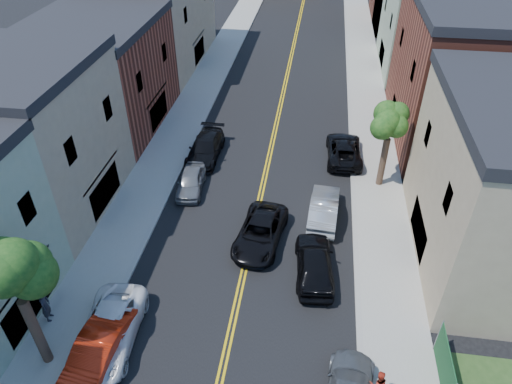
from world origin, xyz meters
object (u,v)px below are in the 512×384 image
at_px(black_car_left, 205,148).
at_px(red_sedan, 97,353).
at_px(black_car_right, 315,263).
at_px(dark_car_right_far, 344,150).
at_px(pedestrian_right, 378,384).
at_px(grey_car_left, 191,181).
at_px(black_suv_lane, 260,232).
at_px(pedestrian_left, 45,306).
at_px(white_pickup, 108,332).
at_px(silver_car_right, 324,208).

bearing_deg(black_car_left, red_sedan, -91.58).
bearing_deg(black_car_right, dark_car_right_far, -103.16).
relative_size(dark_car_right_far, pedestrian_right, 3.50).
distance_m(grey_car_left, black_car_right, 10.82).
xyz_separation_m(red_sedan, black_car_left, (0.80, 17.69, -0.04)).
height_order(black_suv_lane, pedestrian_right, pedestrian_right).
bearing_deg(red_sedan, black_car_left, 92.48).
distance_m(grey_car_left, pedestrian_left, 12.30).
distance_m(pedestrian_left, pedestrian_right, 15.72).
height_order(black_car_left, black_car_right, black_car_right).
xyz_separation_m(black_car_right, black_suv_lane, (-3.23, 2.15, -0.11)).
xyz_separation_m(dark_car_right_far, pedestrian_left, (-14.42, -17.00, 0.33)).
relative_size(red_sedan, dark_car_right_far, 0.93).
relative_size(red_sedan, grey_car_left, 1.22).
distance_m(red_sedan, pedestrian_left, 3.96).
distance_m(black_car_left, black_car_right, 13.74).
relative_size(white_pickup, silver_car_right, 1.14).
bearing_deg(pedestrian_left, silver_car_right, -68.16).
bearing_deg(white_pickup, red_sedan, -93.60).
distance_m(red_sedan, white_pickup, 1.20).
distance_m(grey_car_left, dark_car_right_far, 11.59).
relative_size(black_car_left, dark_car_right_far, 1.00).
bearing_deg(black_car_right, pedestrian_left, 16.00).
height_order(grey_car_left, pedestrian_left, pedestrian_left).
height_order(silver_car_right, pedestrian_right, pedestrian_right).
relative_size(grey_car_left, black_car_right, 0.82).
bearing_deg(black_car_right, black_car_left, -56.91).
bearing_deg(black_car_left, pedestrian_left, -104.03).
height_order(black_suv_lane, pedestrian_left, pedestrian_left).
distance_m(dark_car_right_far, pedestrian_left, 22.29).
xyz_separation_m(grey_car_left, silver_car_right, (8.93, -1.81, 0.11)).
height_order(grey_car_left, silver_car_right, silver_car_right).
relative_size(black_car_right, black_suv_lane, 0.94).
bearing_deg(dark_car_right_far, white_pickup, 55.93).
bearing_deg(pedestrian_left, black_car_left, -29.83).
xyz_separation_m(silver_car_right, pedestrian_left, (-13.11, -9.76, 0.27)).
distance_m(silver_car_right, black_suv_lane, 4.51).
distance_m(dark_car_right_far, pedestrian_right, 18.81).
distance_m(red_sedan, black_suv_lane, 10.89).
height_order(white_pickup, silver_car_right, silver_car_right).
bearing_deg(pedestrian_right, red_sedan, -2.02).
relative_size(white_pickup, black_car_right, 1.11).
xyz_separation_m(grey_car_left, black_car_right, (8.54, -6.64, 0.15)).
bearing_deg(red_sedan, dark_car_right_far, 64.96).
distance_m(silver_car_right, dark_car_right_far, 7.36).
distance_m(white_pickup, black_car_right, 10.90).
distance_m(white_pickup, silver_car_right, 14.31).
bearing_deg(black_car_left, silver_car_right, -32.82).
height_order(white_pickup, grey_car_left, white_pickup).
xyz_separation_m(silver_car_right, dark_car_right_far, (1.31, 7.24, -0.05)).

